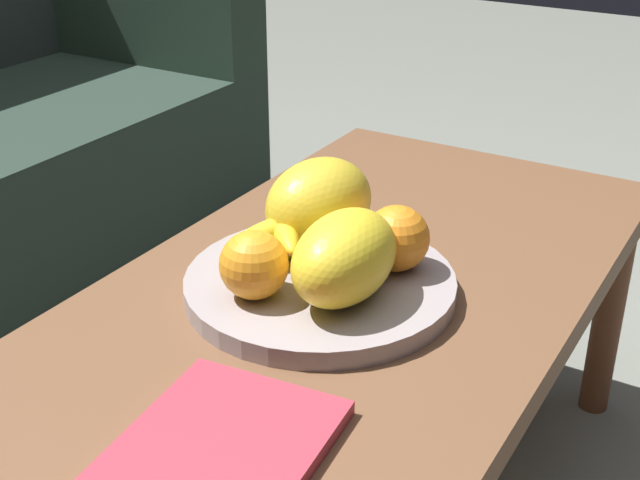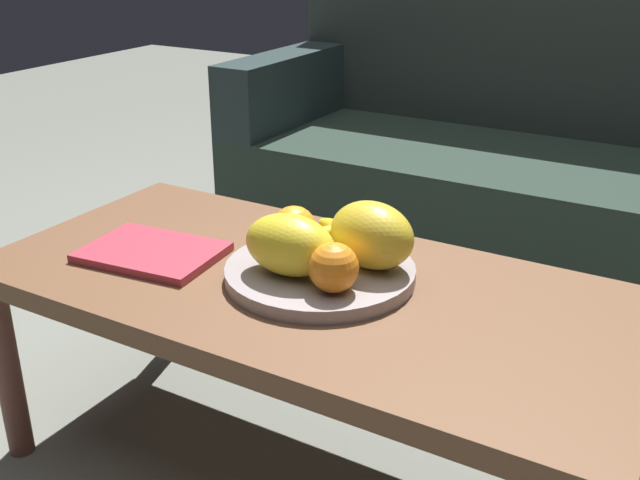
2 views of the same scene
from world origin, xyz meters
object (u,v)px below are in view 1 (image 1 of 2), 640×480
(coffee_table, at_px, (326,334))
(melon_smaller_beside, at_px, (319,203))
(orange_front, at_px, (254,265))
(fruit_bowl, at_px, (320,285))
(melon_large_front, at_px, (345,257))
(banana_bunch, at_px, (283,237))
(magazine, at_px, (212,459))
(orange_right, at_px, (396,238))

(coffee_table, relative_size, melon_smaller_beside, 7.40)
(melon_smaller_beside, xyz_separation_m, orange_front, (-0.16, -0.00, -0.02))
(fruit_bowl, bearing_deg, melon_smaller_beside, 31.48)
(melon_large_front, xyz_separation_m, banana_bunch, (0.05, 0.12, -0.03))
(banana_bunch, relative_size, magazine, 0.64)
(coffee_table, height_order, fruit_bowl, fruit_bowl)
(melon_smaller_beside, bearing_deg, coffee_table, -144.47)
(fruit_bowl, xyz_separation_m, melon_smaller_beside, (0.08, 0.05, 0.07))
(banana_bunch, height_order, magazine, banana_bunch)
(melon_large_front, height_order, orange_right, melon_large_front)
(melon_large_front, distance_m, magazine, 0.30)
(fruit_bowl, bearing_deg, orange_right, -46.45)
(orange_front, relative_size, orange_right, 0.99)
(orange_right, bearing_deg, coffee_table, 146.28)
(melon_smaller_beside, height_order, magazine, melon_smaller_beside)
(fruit_bowl, xyz_separation_m, magazine, (-0.32, -0.08, -0.00))
(orange_right, bearing_deg, melon_smaller_beside, 85.36)
(orange_front, distance_m, magazine, 0.28)
(fruit_bowl, height_order, banana_bunch, banana_bunch)
(coffee_table, bearing_deg, orange_front, 138.63)
(magazine, bearing_deg, banana_bunch, 16.60)
(fruit_bowl, relative_size, orange_right, 4.05)
(coffee_table, height_order, melon_large_front, melon_large_front)
(melon_large_front, bearing_deg, magazine, -175.06)
(fruit_bowl, height_order, orange_front, orange_front)
(magazine, bearing_deg, fruit_bowl, 7.19)
(coffee_table, xyz_separation_m, orange_front, (-0.07, 0.06, 0.11))
(coffee_table, distance_m, orange_front, 0.14)
(coffee_table, height_order, melon_smaller_beside, melon_smaller_beside)
(melon_smaller_beside, bearing_deg, banana_bunch, 160.02)
(coffee_table, relative_size, fruit_bowl, 3.51)
(fruit_bowl, relative_size, orange_front, 4.09)
(orange_right, relative_size, banana_bunch, 0.52)
(orange_right, distance_m, magazine, 0.39)
(orange_front, xyz_separation_m, magazine, (-0.24, -0.12, -0.06))
(fruit_bowl, height_order, magazine, fruit_bowl)
(coffee_table, relative_size, banana_bunch, 7.39)
(fruit_bowl, xyz_separation_m, orange_right, (0.07, -0.07, 0.05))
(coffee_table, relative_size, orange_front, 14.34)
(banana_bunch, bearing_deg, melon_smaller_beside, -19.98)
(melon_smaller_beside, distance_m, banana_bunch, 0.07)
(orange_front, bearing_deg, banana_bunch, 14.04)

